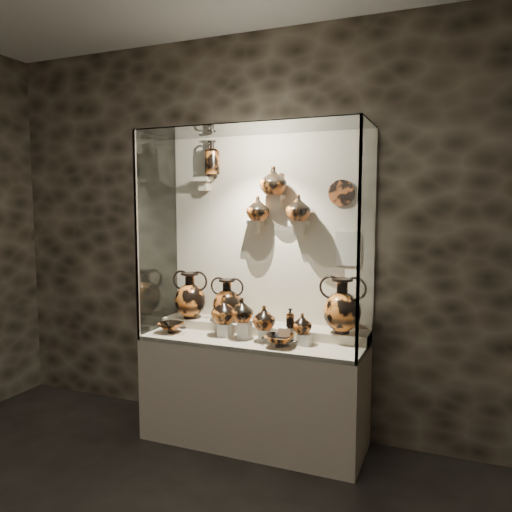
{
  "coord_description": "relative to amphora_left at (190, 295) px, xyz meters",
  "views": [
    {
      "loc": [
        1.42,
        -1.27,
        1.84
      ],
      "look_at": [
        0.02,
        2.18,
        1.46
      ],
      "focal_mm": 35.0,
      "sensor_mm": 36.0,
      "label": 1
    }
  ],
  "objects": [
    {
      "name": "ovoid_vase_b",
      "position": [
        0.71,
        0.05,
        0.93
      ],
      "size": [
        0.23,
        0.23,
        0.22
      ],
      "primitive_type": "imported",
      "rotation": [
        0.0,
        0.0,
        -0.13
      ],
      "color": "#C15E22",
      "rests_on": "bracket_cb"
    },
    {
      "name": "pedestal_e",
      "position": [
        1.05,
        -0.19,
        -0.22
      ],
      "size": [
        0.09,
        0.09,
        0.08
      ],
      "primitive_type": "cube",
      "color": "silver",
      "rests_on": "front_tier"
    },
    {
      "name": "glass_right",
      "position": [
        1.47,
        -0.14,
        0.51
      ],
      "size": [
        0.01,
        0.6,
        1.6
      ],
      "primitive_type": "cube",
      "color": "white",
      "rests_on": "plinth"
    },
    {
      "name": "amphora_left",
      "position": [
        0.0,
        0.0,
        0.0
      ],
      "size": [
        0.31,
        0.31,
        0.39
      ],
      "primitive_type": null,
      "rotation": [
        0.0,
        0.0,
        0.01
      ],
      "color": "#C86826",
      "rests_on": "rear_tier"
    },
    {
      "name": "rear_tier",
      "position": [
        0.63,
        0.04,
        -0.24
      ],
      "size": [
        1.7,
        0.25,
        0.1
      ],
      "primitive_type": "cube",
      "color": "#C1B095",
      "rests_on": "plinth"
    },
    {
      "name": "amphora_right",
      "position": [
        1.28,
        -0.01,
        0.01
      ],
      "size": [
        0.41,
        0.41,
        0.41
      ],
      "primitive_type": null,
      "rotation": [
        0.0,
        0.0,
        -0.32
      ],
      "color": "#C86826",
      "rests_on": "rear_tier"
    },
    {
      "name": "bracket_ul",
      "position": [
        0.08,
        0.1,
        0.96
      ],
      "size": [
        0.14,
        0.12,
        0.04
      ],
      "primitive_type": "cube",
      "color": "beige",
      "rests_on": "back_panel"
    },
    {
      "name": "frame_post_right",
      "position": [
        1.47,
        -0.43,
        0.51
      ],
      "size": [
        0.02,
        0.02,
        1.6
      ],
      "primitive_type": "cube",
      "color": "gray",
      "rests_on": "plinth"
    },
    {
      "name": "info_placard",
      "position": [
        1.28,
        0.16,
        0.42
      ],
      "size": [
        0.19,
        0.01,
        0.26
      ],
      "primitive_type": "cube",
      "color": "beige",
      "rests_on": "back_panel"
    },
    {
      "name": "lekythos_tall",
      "position": [
        0.17,
        0.09,
        1.14
      ],
      "size": [
        0.15,
        0.15,
        0.33
      ],
      "primitive_type": null,
      "rotation": [
        0.0,
        0.0,
        -0.18
      ],
      "color": "#C86826",
      "rests_on": "bracket_ul"
    },
    {
      "name": "pedestal_c",
      "position": [
        0.75,
        -0.19,
        -0.22
      ],
      "size": [
        0.09,
        0.09,
        0.09
      ],
      "primitive_type": "cube",
      "color": "silver",
      "rests_on": "front_tier"
    },
    {
      "name": "glass_left",
      "position": [
        -0.22,
        -0.14,
        0.51
      ],
      "size": [
        0.01,
        0.6,
        1.6
      ],
      "primitive_type": "cube",
      "color": "white",
      "rests_on": "plinth"
    },
    {
      "name": "back_panel",
      "position": [
        0.63,
        0.18,
        0.51
      ],
      "size": [
        1.7,
        0.03,
        1.6
      ],
      "primitive_type": "cube",
      "color": "beige",
      "rests_on": "plinth"
    },
    {
      "name": "jug_a",
      "position": [
        0.39,
        -0.17,
        -0.06
      ],
      "size": [
        0.25,
        0.25,
        0.2
      ],
      "primitive_type": "imported",
      "rotation": [
        0.0,
        0.0,
        0.34
      ],
      "color": "#C86826",
      "rests_on": "pedestal_a"
    },
    {
      "name": "plinth",
      "position": [
        0.63,
        -0.14,
        -0.69
      ],
      "size": [
        1.7,
        0.6,
        0.8
      ],
      "primitive_type": "cube",
      "color": "beige",
      "rests_on": "floor"
    },
    {
      "name": "bracket_ca",
      "position": [
        0.53,
        0.1,
        0.61
      ],
      "size": [
        0.14,
        0.12,
        0.04
      ],
      "primitive_type": "cube",
      "color": "beige",
      "rests_on": "back_panel"
    },
    {
      "name": "pedestal_b",
      "position": [
        0.58,
        -0.19,
        -0.2
      ],
      "size": [
        0.09,
        0.09,
        0.13
      ],
      "primitive_type": "cube",
      "color": "silver",
      "rests_on": "front_tier"
    },
    {
      "name": "pedestal_a",
      "position": [
        0.41,
        -0.19,
        -0.21
      ],
      "size": [
        0.09,
        0.09,
        0.1
      ],
      "primitive_type": "cube",
      "color": "silver",
      "rests_on": "front_tier"
    },
    {
      "name": "wall_back",
      "position": [
        0.63,
        0.18,
        0.51
      ],
      "size": [
        5.0,
        0.02,
        3.2
      ],
      "primitive_type": "cube",
      "color": "black",
      "rests_on": "ground"
    },
    {
      "name": "ovoid_vase_c",
      "position": [
        0.91,
        0.06,
        0.73
      ],
      "size": [
        0.23,
        0.23,
        0.2
      ],
      "primitive_type": "imported",
      "rotation": [
        0.0,
        0.0,
        0.2
      ],
      "color": "#C15E22",
      "rests_on": "bracket_cc"
    },
    {
      "name": "glass_front",
      "position": [
        0.63,
        -0.43,
        0.51
      ],
      "size": [
        1.7,
        0.01,
        1.6
      ],
      "primitive_type": "cube",
      "color": "white",
      "rests_on": "plinth"
    },
    {
      "name": "bracket_cb",
      "position": [
        0.73,
        0.1,
        0.81
      ],
      "size": [
        0.1,
        0.12,
        0.04
      ],
      "primitive_type": "cube",
      "color": "beige",
      "rests_on": "back_panel"
    },
    {
      "name": "jug_b",
      "position": [
        0.56,
        -0.2,
        -0.04
      ],
      "size": [
        0.22,
        0.22,
        0.18
      ],
      "primitive_type": "imported",
      "rotation": [
        0.0,
        0.0,
        0.33
      ],
      "color": "#C15E22",
      "rests_on": "pedestal_b"
    },
    {
      "name": "lekythos_small",
      "position": [
        0.94,
        -0.2,
        -0.06
      ],
      "size": [
        0.09,
        0.09,
        0.16
      ],
      "primitive_type": null,
      "rotation": [
        0.0,
        0.0,
        0.31
      ],
      "color": "#C15E22",
      "rests_on": "pedestal_d"
    },
    {
      "name": "amphora_mid",
      "position": [
        0.34,
        0.01,
        -0.02
      ],
      "size": [
        0.36,
        0.36,
        0.35
      ],
      "primitive_type": null,
      "rotation": [
        0.0,
        0.0,
        -0.39
      ],
      "color": "#C15E22",
      "rests_on": "rear_tier"
    },
    {
      "name": "glass_top",
      "position": [
        0.63,
        -0.14,
        1.3
      ],
      "size": [
        1.7,
        0.6,
        0.01
      ],
      "primitive_type": "cube",
      "color": "white",
      "rests_on": "back_panel"
    },
    {
      "name": "kylix_right",
      "position": [
        0.89,
        -0.3,
        -0.21
      ],
      "size": [
        0.3,
        0.27,
        0.1
      ],
      "primitive_type": null,
      "rotation": [
        0.0,
        0.0,
        -0.24
      ],
      "color": "#C86826",
      "rests_on": "front_tier"
    },
    {
      "name": "frame_post_left",
      "position": [
        -0.21,
        -0.43,
        0.51
      ],
      "size": [
        0.02,
        0.02,
        1.6
      ],
      "primitive_type": "cube",
      "color": "gray",
      "rests_on": "plinth"
    },
    {
      "name": "wall_plate",
      "position": [
        1.22,
        0.15,
        0.84
      ],
      "size": [
        0.2,
        0.02,
        0.2
      ],
      "primitive_type": "cylinder",
      "rotation": [
        1.57,
        0.0,
        0.0
      ],
      "color": "#98471E",
      "rests_on": "back_panel"
    },
    {
      "name": "ovoid_vase_a",
      "position": [
        0.58,
        0.06,
        0.72
      ],
      "size": [
        0.22,
        0.22,
        0.19
      ],
      "primitive_type": "imported",
      "rotation": [
        0.0,
        0.0,
        0.2
      ],
      "color": "#C15E22",
      "rests_on": "bracket_ca"
    },
    {
      "name": "jug_c",
      "position": [
        0.74,
        -0.2,
        -0.08
      ],
      "size": [
        0.17,
        0.17,
        0.18
      ],
      "primitive_type": "imported",
      "rotation": [
        0.0,
        0.0,
        -0.02
      ],
      "color": "#C86826",
      "rests_on": "pedestal_c"
    },
    {
      "name": "bracket_cc",
      "position": [
        0.91,
        0.1,
        0.61
      ],
      "size": [
        0.14,
        0.12,
        0.04
      ],
      "primitive_type": "cube",
      "color": "beige",
      "rests_on": "back_panel"
    },
    {
      "name": "pedestal_d",
      "position": [
        0.91,
        -0.19,
        -0.2
      ],
      "size": [
        0.09,
        0.09,
        0.12
      ],
      "primitive_type": "cube",
      "color": "silver",
      "rests_on": "front_tier"
    },
    {
      "name": "front_tier",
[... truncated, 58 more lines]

